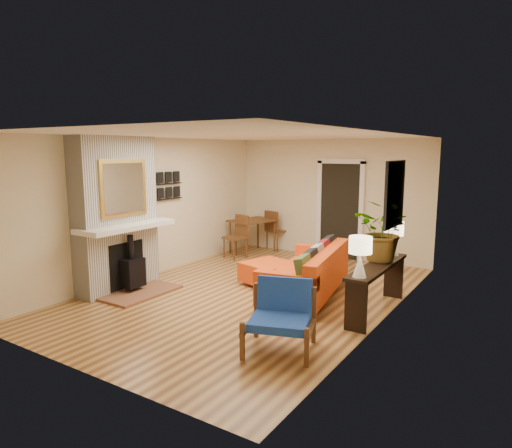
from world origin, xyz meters
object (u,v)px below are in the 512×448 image
(lamp_near, at_px, (360,252))
(dining_table, at_px, (255,227))
(blue_chair, at_px, (281,312))
(sofa, at_px, (311,273))
(houseplant, at_px, (384,231))
(lamp_far, at_px, (394,234))
(ottoman, at_px, (269,272))
(console_table, at_px, (377,275))

(lamp_near, bearing_deg, dining_table, 139.56)
(blue_chair, bearing_deg, dining_table, 126.51)
(sofa, bearing_deg, dining_table, 139.03)
(dining_table, bearing_deg, sofa, -40.97)
(blue_chair, bearing_deg, houseplant, 74.22)
(lamp_far, bearing_deg, ottoman, -169.68)
(blue_chair, distance_m, houseplant, 2.25)
(lamp_near, bearing_deg, houseplant, 90.56)
(lamp_near, bearing_deg, blue_chair, -119.87)
(sofa, height_order, blue_chair, sofa)
(lamp_near, bearing_deg, console_table, 90.00)
(ottoman, height_order, houseplant, houseplant)
(blue_chair, height_order, houseplant, houseplant)
(blue_chair, height_order, console_table, blue_chair)
(sofa, relative_size, blue_chair, 2.37)
(console_table, height_order, lamp_near, lamp_near)
(ottoman, height_order, blue_chair, blue_chair)
(dining_table, xyz_separation_m, houseplant, (3.64, -2.09, 0.56))
(ottoman, bearing_deg, console_table, -9.96)
(dining_table, xyz_separation_m, console_table, (3.65, -2.35, -0.05))
(blue_chair, height_order, dining_table, dining_table)
(blue_chair, bearing_deg, console_table, 71.77)
(ottoman, xyz_separation_m, lamp_near, (2.07, -1.12, 0.83))
(console_table, relative_size, houseplant, 2.01)
(ottoman, relative_size, lamp_near, 1.79)
(ottoman, height_order, lamp_near, lamp_near)
(sofa, height_order, lamp_near, lamp_near)
(dining_table, height_order, console_table, dining_table)
(lamp_near, bearing_deg, sofa, 140.74)
(dining_table, height_order, lamp_far, lamp_far)
(console_table, height_order, lamp_far, lamp_far)
(sofa, bearing_deg, ottoman, 168.82)
(ottoman, xyz_separation_m, dining_table, (-1.58, 1.98, 0.39))
(houseplant, bearing_deg, lamp_near, -89.44)
(blue_chair, relative_size, dining_table, 0.55)
(sofa, bearing_deg, lamp_far, 25.77)
(lamp_near, height_order, lamp_far, same)
(dining_table, bearing_deg, console_table, -32.76)
(dining_table, xyz_separation_m, lamp_near, (3.65, -3.11, 0.44))
(houseplant, bearing_deg, dining_table, 150.16)
(sofa, relative_size, dining_table, 1.30)
(sofa, xyz_separation_m, dining_table, (-2.49, 2.16, 0.24))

